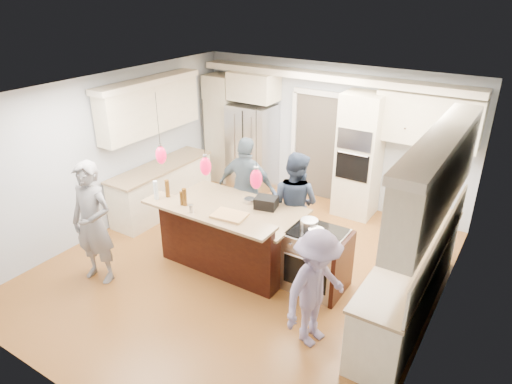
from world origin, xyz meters
TOP-DOWN VIEW (x-y plane):
  - ground_plane at (0.00, 0.00)m, footprint 6.00×6.00m
  - room_shell at (0.00, 0.00)m, footprint 5.54×6.04m
  - refrigerator at (-1.55, 2.64)m, footprint 0.90×0.70m
  - oven_column at (0.75, 2.67)m, footprint 0.72×0.69m
  - back_upper_cabinets at (-0.75, 2.76)m, footprint 5.30×0.61m
  - right_counter_run at (2.44, 0.30)m, footprint 0.64×3.10m
  - left_cabinets at (-2.44, 0.80)m, footprint 0.64×2.30m
  - kitchen_island at (-0.25, 0.07)m, footprint 2.10×1.46m
  - island_range at (1.16, 0.15)m, footprint 0.82×0.71m
  - pendant_lights at (-0.25, -0.51)m, footprint 1.75×0.15m
  - person_bar_end at (-1.65, -1.37)m, footprint 0.73×0.54m
  - person_far_left at (0.40, 0.85)m, footprint 0.86×0.69m
  - person_far_right at (-0.50, 0.85)m, footprint 1.08×0.55m
  - person_range_side at (1.60, -0.85)m, footprint 0.79×1.09m
  - water_bottle at (-1.14, -0.59)m, footprint 0.08×0.08m
  - beer_bottle_a at (-1.05, -0.44)m, footprint 0.09×0.09m
  - beer_bottle_b at (-0.65, -0.53)m, footprint 0.08×0.08m
  - beer_bottle_c at (-0.69, -0.54)m, footprint 0.07×0.07m
  - drink_can at (-0.43, -0.65)m, footprint 0.07×0.07m
  - cutting_board at (0.09, -0.47)m, footprint 0.49×0.38m
  - pot_large at (1.01, 0.14)m, footprint 0.24×0.24m
  - pot_small at (1.18, 0.00)m, footprint 0.22×0.22m

SIDE VIEW (x-z plane):
  - ground_plane at x=0.00m, z-range 0.00..0.00m
  - island_range at x=1.16m, z-range 0.00..0.92m
  - kitchen_island at x=-0.25m, z-range -0.07..1.05m
  - person_range_side at x=1.60m, z-range 0.00..1.53m
  - person_far_left at x=0.40m, z-range 0.00..1.71m
  - person_far_right at x=-0.50m, z-range 0.00..1.78m
  - refrigerator at x=-1.55m, z-range 0.00..1.80m
  - person_bar_end at x=-1.65m, z-range 0.00..1.84m
  - pot_small at x=1.18m, z-range 0.92..1.03m
  - pot_large at x=1.01m, z-range 0.92..1.06m
  - right_counter_run at x=2.44m, z-range -0.20..2.31m
  - left_cabinets at x=-2.44m, z-range -0.20..2.31m
  - cutting_board at x=0.09m, z-range 1.12..1.16m
  - oven_column at x=0.75m, z-range 0.00..2.30m
  - drink_can at x=-0.43m, z-range 1.12..1.23m
  - beer_bottle_c at x=-0.69m, z-range 1.12..1.33m
  - beer_bottle_b at x=-0.65m, z-range 1.12..1.38m
  - beer_bottle_a at x=-1.05m, z-range 1.12..1.39m
  - water_bottle at x=-1.14m, z-range 1.12..1.41m
  - back_upper_cabinets at x=-0.75m, z-range 0.40..2.94m
  - pendant_lights at x=-0.25m, z-range 1.29..2.32m
  - room_shell at x=0.00m, z-range 0.46..3.18m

